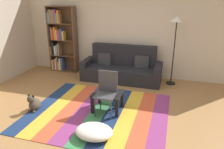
{
  "coord_description": "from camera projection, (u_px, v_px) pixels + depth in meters",
  "views": [
    {
      "loc": [
        1.22,
        -3.68,
        2.3
      ],
      "look_at": [
        -0.05,
        0.65,
        0.65
      ],
      "focal_mm": 34.13,
      "sensor_mm": 36.0,
      "label": 1
    }
  ],
  "objects": [
    {
      "name": "ground_plane",
      "position": [
        106.0,
        114.0,
        4.43
      ],
      "size": [
        14.0,
        14.0,
        0.0
      ],
      "primitive_type": "plane",
      "color": "#9E7042"
    },
    {
      "name": "back_wall",
      "position": [
        132.0,
        31.0,
        6.26
      ],
      "size": [
        6.8,
        0.1,
        2.7
      ],
      "primitive_type": "cube",
      "color": "beige",
      "rests_on": "ground_plane"
    },
    {
      "name": "rug",
      "position": [
        99.0,
        112.0,
        4.52
      ],
      "size": [
        2.85,
        2.48,
        0.01
      ],
      "color": "navy",
      "rests_on": "ground_plane"
    },
    {
      "name": "couch",
      "position": [
        122.0,
        69.0,
        6.18
      ],
      "size": [
        2.26,
        0.8,
        1.0
      ],
      "color": "black",
      "rests_on": "ground_plane"
    },
    {
      "name": "bookshelf",
      "position": [
        60.0,
        40.0,
        6.76
      ],
      "size": [
        0.9,
        0.28,
        2.05
      ],
      "color": "brown",
      "rests_on": "ground_plane"
    },
    {
      "name": "coffee_table",
      "position": [
        108.0,
        96.0,
        4.48
      ],
      "size": [
        0.61,
        0.52,
        0.4
      ],
      "color": "black",
      "rests_on": "rug"
    },
    {
      "name": "pouf",
      "position": [
        94.0,
        132.0,
        3.67
      ],
      "size": [
        0.66,
        0.52,
        0.2
      ],
      "primitive_type": "ellipsoid",
      "color": "white",
      "rests_on": "rug"
    },
    {
      "name": "dog",
      "position": [
        34.0,
        103.0,
        4.54
      ],
      "size": [
        0.22,
        0.35,
        0.4
      ],
      "color": "#473D33",
      "rests_on": "ground_plane"
    },
    {
      "name": "standing_lamp",
      "position": [
        176.0,
        28.0,
        5.48
      ],
      "size": [
        0.32,
        0.32,
        1.85
      ],
      "color": "black",
      "rests_on": "ground_plane"
    },
    {
      "name": "tv_remote",
      "position": [
        105.0,
        93.0,
        4.43
      ],
      "size": [
        0.12,
        0.15,
        0.02
      ],
      "primitive_type": "cube",
      "rotation": [
        0.0,
        0.0,
        -0.56
      ],
      "color": "black",
      "rests_on": "coffee_table"
    },
    {
      "name": "folding_chair",
      "position": [
        107.0,
        89.0,
        4.32
      ],
      "size": [
        0.4,
        0.4,
        0.9
      ],
      "rotation": [
        0.0,
        0.0,
        -0.88
      ],
      "color": "#38383D",
      "rests_on": "ground_plane"
    }
  ]
}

